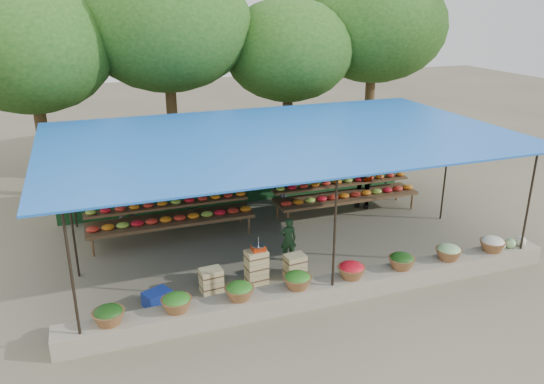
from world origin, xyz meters
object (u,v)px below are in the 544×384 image
object	(u,v)px
crate_counter	(255,270)
blue_crate_back	(157,298)
blue_crate_front	(79,333)
vendor_seated	(288,239)
weighing_scale	(258,247)

from	to	relation	value
crate_counter	blue_crate_back	bearing A→B (deg)	-175.55
blue_crate_front	blue_crate_back	world-z (taller)	blue_crate_back
crate_counter	vendor_seated	size ratio (longest dim) A/B	2.26
vendor_seated	blue_crate_back	bearing A→B (deg)	23.45
vendor_seated	blue_crate_front	bearing A→B (deg)	26.12
blue_crate_front	vendor_seated	bearing A→B (deg)	14.44
crate_counter	weighing_scale	xyz separation A→B (m)	(0.08, 0.00, 0.53)
weighing_scale	blue_crate_front	bearing A→B (deg)	-167.08
weighing_scale	vendor_seated	bearing A→B (deg)	37.90
weighing_scale	blue_crate_back	xyz separation A→B (m)	(-2.20, -0.17, -0.69)
vendor_seated	crate_counter	bearing A→B (deg)	42.91
crate_counter	blue_crate_front	distance (m)	3.73
crate_counter	weighing_scale	world-z (taller)	weighing_scale
weighing_scale	blue_crate_back	size ratio (longest dim) A/B	0.61
vendor_seated	blue_crate_front	size ratio (longest dim) A/B	2.23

